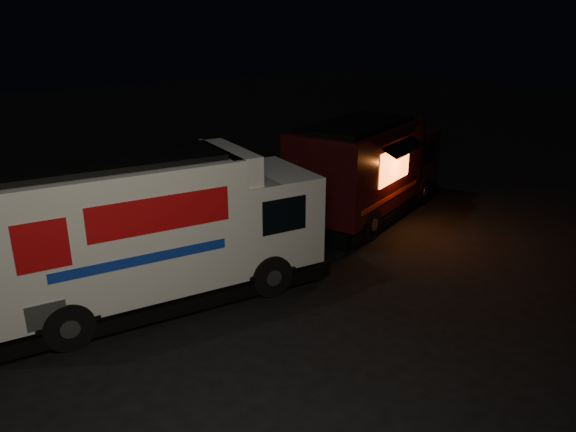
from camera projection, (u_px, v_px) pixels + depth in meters
The scene contains 3 objects.
ground at pixel (265, 331), 10.55m from camera, with size 80.00×80.00×0.00m, color black.
white_truck at pixel (160, 227), 11.33m from camera, with size 6.88×2.35×3.12m, color silver, non-canonical shape.
red_truck at pixel (369, 167), 16.37m from camera, with size 6.14×2.26×2.86m, color #330910, non-canonical shape.
Camera 1 is at (-5.10, -7.68, 5.59)m, focal length 35.00 mm.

